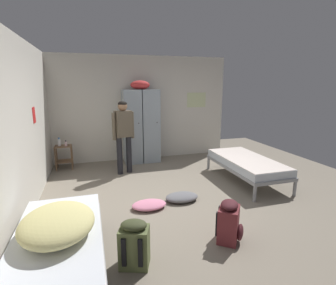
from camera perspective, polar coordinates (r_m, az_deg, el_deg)
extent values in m
plane|color=gray|center=(4.80, 0.93, -11.82)|extent=(8.45, 8.45, 0.00)
cube|color=beige|center=(6.98, -5.74, 7.38)|extent=(4.67, 0.06, 2.70)
cube|color=beige|center=(4.32, -29.62, 2.48)|extent=(0.06, 5.28, 2.70)
cube|color=beige|center=(7.38, 6.22, 9.23)|extent=(0.55, 0.01, 0.40)
cube|color=red|center=(5.19, -27.21, 5.34)|extent=(0.01, 0.20, 0.28)
cube|color=#8C99A3|center=(6.68, -7.85, 3.42)|extent=(0.44, 0.52, 1.85)
cylinder|color=black|center=(6.41, -6.42, 4.20)|extent=(0.02, 0.03, 0.02)
cube|color=#8C99A3|center=(6.76, -3.99, 3.63)|extent=(0.44, 0.52, 1.85)
cylinder|color=black|center=(6.51, -2.43, 4.40)|extent=(0.02, 0.03, 0.02)
ellipsoid|color=red|center=(6.63, -6.12, 12.39)|extent=(0.48, 0.36, 0.22)
cylinder|color=brown|center=(6.56, -23.34, -3.51)|extent=(0.03, 0.03, 0.55)
cylinder|color=brown|center=(6.53, -20.29, -3.33)|extent=(0.03, 0.03, 0.55)
cylinder|color=brown|center=(6.82, -23.10, -2.90)|extent=(0.03, 0.03, 0.55)
cylinder|color=brown|center=(6.79, -20.16, -2.72)|extent=(0.03, 0.03, 0.55)
cube|color=brown|center=(6.69, -21.66, -3.79)|extent=(0.38, 0.30, 0.02)
cube|color=brown|center=(6.60, -21.92, -0.73)|extent=(0.38, 0.30, 0.02)
cylinder|color=gray|center=(4.08, -27.32, -15.81)|extent=(0.06, 0.06, 0.28)
cylinder|color=gray|center=(4.00, -14.99, -15.35)|extent=(0.06, 0.06, 0.28)
cube|color=gray|center=(3.14, -22.73, -20.76)|extent=(0.90, 1.90, 0.06)
cube|color=silver|center=(3.09, -22.90, -19.20)|extent=(0.87, 1.84, 0.14)
cube|color=silver|center=(3.05, -23.02, -18.00)|extent=(0.86, 1.82, 0.01)
cylinder|color=gray|center=(6.69, 15.34, -3.80)|extent=(0.06, 0.06, 0.28)
cylinder|color=gray|center=(6.30, 8.82, -4.52)|extent=(0.06, 0.06, 0.28)
cylinder|color=gray|center=(5.32, 25.93, -9.00)|extent=(0.06, 0.06, 0.28)
cylinder|color=gray|center=(4.81, 18.40, -10.61)|extent=(0.06, 0.06, 0.28)
cube|color=gray|center=(5.69, 16.72, -5.03)|extent=(0.90, 1.90, 0.06)
cube|color=silver|center=(5.66, 16.78, -4.06)|extent=(0.87, 1.84, 0.14)
cube|color=silver|center=(5.64, 16.83, -3.33)|extent=(0.86, 1.82, 0.01)
ellipsoid|color=#D1C67F|center=(2.97, -23.02, -15.88)|extent=(0.73, 0.88, 0.26)
cylinder|color=black|center=(6.01, -8.52, -2.57)|extent=(0.12, 0.12, 0.84)
cylinder|color=black|center=(5.92, -10.51, -2.88)|extent=(0.12, 0.12, 0.84)
cube|color=brown|center=(5.81, -9.76, 4.03)|extent=(0.39, 0.30, 0.58)
cylinder|color=brown|center=(5.91, -7.83, 3.84)|extent=(0.08, 0.08, 0.60)
cylinder|color=brown|center=(5.74, -11.72, 3.42)|extent=(0.08, 0.08, 0.60)
sphere|color=#936B4C|center=(5.77, -9.91, 7.82)|extent=(0.21, 0.21, 0.21)
ellipsoid|color=black|center=(5.77, -9.93, 8.33)|extent=(0.20, 0.20, 0.11)
cylinder|color=white|center=(6.61, -22.66, 0.03)|extent=(0.07, 0.07, 0.16)
cylinder|color=#2666B2|center=(6.59, -22.73, 0.85)|extent=(0.04, 0.04, 0.03)
cylinder|color=beige|center=(6.54, -21.39, -0.24)|extent=(0.06, 0.06, 0.11)
cylinder|color=black|center=(6.53, -21.44, 0.34)|extent=(0.03, 0.03, 0.03)
cube|color=maroon|center=(3.60, 13.06, -16.98)|extent=(0.38, 0.40, 0.46)
ellipsoid|color=#42191E|center=(3.63, 15.46, -18.36)|extent=(0.21, 0.24, 0.20)
ellipsoid|color=#42191E|center=(3.47, 13.29, -13.10)|extent=(0.35, 0.36, 0.10)
cube|color=black|center=(3.52, 10.60, -17.09)|extent=(0.05, 0.05, 0.32)
cube|color=black|center=(3.68, 11.11, -15.77)|extent=(0.05, 0.05, 0.32)
cube|color=#566038|center=(3.13, -7.34, -21.70)|extent=(0.38, 0.34, 0.46)
ellipsoid|color=#383D23|center=(3.30, -6.79, -21.43)|extent=(0.25, 0.16, 0.20)
ellipsoid|color=#383D23|center=(2.98, -7.49, -17.42)|extent=(0.34, 0.30, 0.10)
cube|color=black|center=(2.99, -6.07, -22.91)|extent=(0.06, 0.04, 0.32)
cube|color=black|center=(3.02, -9.64, -22.63)|extent=(0.06, 0.04, 0.32)
ellipsoid|color=slate|center=(4.64, 3.03, -11.81)|extent=(0.58, 0.39, 0.13)
ellipsoid|color=pink|center=(4.40, -4.15, -13.41)|extent=(0.56, 0.39, 0.11)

